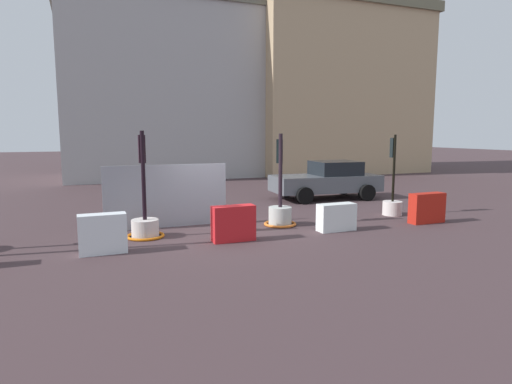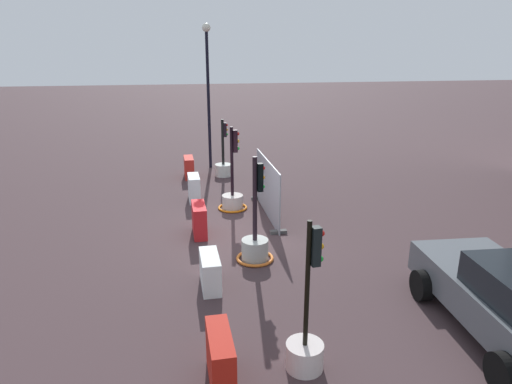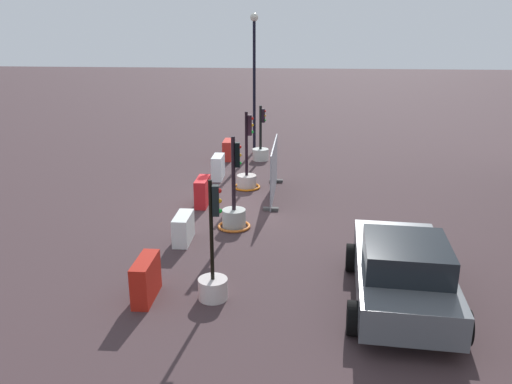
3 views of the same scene
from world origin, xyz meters
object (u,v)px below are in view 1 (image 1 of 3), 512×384
traffic_light_1 (145,221)px  construction_barrier_1 (103,234)px  traffic_light_3 (392,201)px  construction_barrier_2 (233,223)px  car_grey_saloon (328,180)px  construction_barrier_4 (427,208)px  construction_barrier_3 (336,217)px  traffic_light_2 (280,212)px

traffic_light_1 → construction_barrier_1: traffic_light_1 is taller
traffic_light_3 → construction_barrier_2: bearing=-167.1°
construction_barrier_1 → car_grey_saloon: 10.60m
construction_barrier_1 → car_grey_saloon: (9.13, 5.38, 0.32)m
traffic_light_3 → car_grey_saloon: 4.00m
construction_barrier_1 → construction_barrier_4: bearing=-0.3°
construction_barrier_1 → construction_barrier_3: size_ratio=0.96×
construction_barrier_2 → construction_barrier_3: 3.08m
traffic_light_2 → traffic_light_3: (4.20, 0.10, 0.05)m
traffic_light_1 → traffic_light_2: size_ratio=1.03×
construction_barrier_1 → car_grey_saloon: bearing=30.5°
construction_barrier_1 → construction_barrier_3: bearing=0.5°
traffic_light_3 → construction_barrier_3: size_ratio=2.45×
construction_barrier_3 → construction_barrier_1: bearing=-179.5°
traffic_light_2 → car_grey_saloon: 5.78m
construction_barrier_3 → construction_barrier_4: bearing=-1.8°
traffic_light_1 → construction_barrier_3: size_ratio=2.55×
construction_barrier_4 → traffic_light_3: bearing=95.2°
traffic_light_2 → construction_barrier_3: 1.71m
traffic_light_2 → traffic_light_3: 4.20m
traffic_light_1 → construction_barrier_2: size_ratio=2.54×
traffic_light_1 → construction_barrier_3: 5.26m
traffic_light_3 → construction_barrier_2: traffic_light_3 is taller
construction_barrier_2 → construction_barrier_4: bearing=-0.4°
construction_barrier_2 → construction_barrier_4: (6.24, -0.04, 0.00)m
traffic_light_2 → construction_barrier_3: bearing=-46.8°
traffic_light_1 → traffic_light_2: (3.95, 0.06, -0.01)m
traffic_light_1 → construction_barrier_2: 2.39m
traffic_light_2 → construction_barrier_2: size_ratio=2.47×
construction_barrier_1 → car_grey_saloon: car_grey_saloon is taller
traffic_light_3 → construction_barrier_3: bearing=-156.0°
traffic_light_3 → construction_barrier_4: 1.45m
traffic_light_2 → construction_barrier_3: (1.17, -1.25, -0.03)m
construction_barrier_2 → construction_barrier_1: bearing=179.9°
traffic_light_2 → construction_barrier_2: 2.31m
traffic_light_1 → car_grey_saloon: 9.04m
traffic_light_2 → construction_barrier_3: traffic_light_2 is taller
traffic_light_1 → construction_barrier_4: (8.28, -1.29, 0.04)m
construction_barrier_1 → construction_barrier_2: size_ratio=0.96×
traffic_light_1 → construction_barrier_1: bearing=-131.7°
construction_barrier_3 → traffic_light_2: bearing=133.2°
traffic_light_3 → car_grey_saloon: traffic_light_3 is taller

